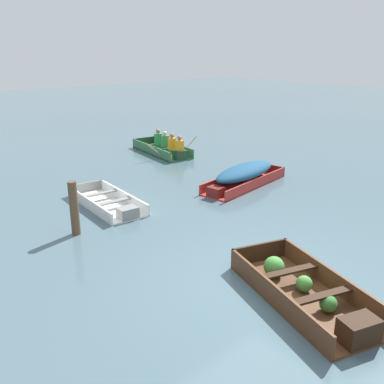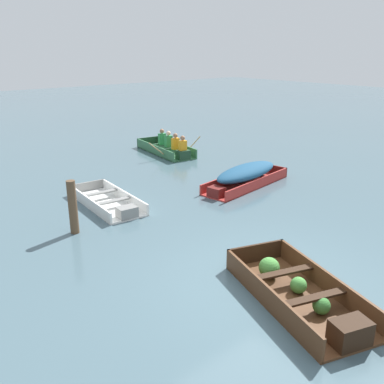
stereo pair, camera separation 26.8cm
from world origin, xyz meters
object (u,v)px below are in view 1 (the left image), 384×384
at_px(dinghy_dark_varnish_foreground, 305,292).
at_px(skiff_white_mid_moored, 109,203).
at_px(mooring_post, 74,208).
at_px(skiff_red_near_moored, 244,174).
at_px(rowboat_green_with_crew, 165,148).

xyz_separation_m(dinghy_dark_varnish_foreground, skiff_white_mid_moored, (-0.13, 6.07, -0.05)).
xyz_separation_m(dinghy_dark_varnish_foreground, mooring_post, (-1.60, 5.05, 0.47)).
bearing_deg(skiff_red_near_moored, mooring_post, 178.68).
bearing_deg(mooring_post, rowboat_green_with_crew, 36.81).
height_order(dinghy_dark_varnish_foreground, rowboat_green_with_crew, rowboat_green_with_crew).
xyz_separation_m(skiff_white_mid_moored, rowboat_green_with_crew, (4.80, 3.67, 0.14)).
relative_size(dinghy_dark_varnish_foreground, skiff_white_mid_moored, 1.11).
bearing_deg(skiff_red_near_moored, rowboat_green_with_crew, 81.80).
relative_size(skiff_red_near_moored, mooring_post, 2.72).
bearing_deg(dinghy_dark_varnish_foreground, skiff_white_mid_moored, 91.22).
relative_size(dinghy_dark_varnish_foreground, skiff_red_near_moored, 0.91).
bearing_deg(mooring_post, skiff_white_mid_moored, 34.80).
height_order(skiff_red_near_moored, skiff_white_mid_moored, skiff_red_near_moored).
distance_m(dinghy_dark_varnish_foreground, skiff_red_near_moored, 6.33).
bearing_deg(rowboat_green_with_crew, dinghy_dark_varnish_foreground, -115.62).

